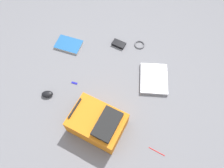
# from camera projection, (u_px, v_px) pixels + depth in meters

# --- Properties ---
(ground_plane) EXTENTS (4.06, 4.06, 0.00)m
(ground_plane) POSITION_uv_depth(u_px,v_px,m) (108.00, 85.00, 2.05)
(ground_plane) COLOR slate
(backpack) EXTENTS (0.41, 0.49, 0.22)m
(backpack) POSITION_uv_depth(u_px,v_px,m) (98.00, 123.00, 1.78)
(backpack) COLOR orange
(backpack) RESTS_ON ground_plane
(laptop) EXTENTS (0.35, 0.29, 0.03)m
(laptop) POSITION_uv_depth(u_px,v_px,m) (154.00, 79.00, 2.06)
(laptop) COLOR #929296
(laptop) RESTS_ON ground_plane
(book_comic) EXTENTS (0.20, 0.27, 0.02)m
(book_comic) POSITION_uv_depth(u_px,v_px,m) (69.00, 45.00, 2.25)
(book_comic) COLOR silver
(book_comic) RESTS_ON ground_plane
(computer_mouse) EXTENTS (0.09, 0.11, 0.04)m
(computer_mouse) POSITION_uv_depth(u_px,v_px,m) (47.00, 94.00, 1.98)
(computer_mouse) COLOR black
(computer_mouse) RESTS_ON ground_plane
(cable_coil) EXTENTS (0.10, 0.10, 0.01)m
(cable_coil) POSITION_uv_depth(u_px,v_px,m) (140.00, 45.00, 2.26)
(cable_coil) COLOR #4C4C51
(cable_coil) RESTS_ON ground_plane
(power_brick) EXTENTS (0.11, 0.15, 0.03)m
(power_brick) POSITION_uv_depth(u_px,v_px,m) (119.00, 44.00, 2.25)
(power_brick) COLOR black
(power_brick) RESTS_ON ground_plane
(pen_black) EXTENTS (0.05, 0.13, 0.01)m
(pen_black) POSITION_uv_depth(u_px,v_px,m) (157.00, 151.00, 1.77)
(pen_black) COLOR red
(pen_black) RESTS_ON ground_plane
(usb_stick) EXTENTS (0.02, 0.06, 0.01)m
(usb_stick) POSITION_uv_depth(u_px,v_px,m) (74.00, 83.00, 2.06)
(usb_stick) COLOR #191999
(usb_stick) RESTS_ON ground_plane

